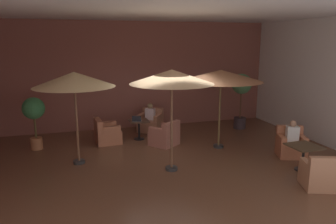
# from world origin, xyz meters

# --- Properties ---
(ground_plane) EXTENTS (10.55, 8.27, 0.02)m
(ground_plane) POSITION_xyz_m (0.00, 0.00, -0.01)
(ground_plane) COLOR brown
(wall_back_brick) EXTENTS (10.55, 0.08, 4.08)m
(wall_back_brick) POSITION_xyz_m (0.00, 4.10, 2.04)
(wall_back_brick) COLOR brown
(wall_back_brick) RESTS_ON ground_plane
(wall_right_plain) EXTENTS (0.08, 8.27, 4.08)m
(wall_right_plain) POSITION_xyz_m (5.23, 0.00, 2.04)
(wall_right_plain) COLOR silver
(wall_right_plain) RESTS_ON ground_plane
(ceiling_slab) EXTENTS (10.55, 8.27, 0.06)m
(ceiling_slab) POSITION_xyz_m (0.00, 0.00, 4.11)
(ceiling_slab) COLOR white
(ceiling_slab) RESTS_ON wall_back_brick
(cafe_table_front_left) EXTENTS (0.65, 0.65, 0.67)m
(cafe_table_front_left) POSITION_xyz_m (-0.46, 2.38, 0.51)
(cafe_table_front_left) COLOR black
(cafe_table_front_left) RESTS_ON ground_plane
(armchair_front_left_north) EXTENTS (0.86, 0.86, 0.83)m
(armchair_front_left_north) POSITION_xyz_m (-1.57, 2.28, 0.31)
(armchair_front_left_north) COLOR #AD6647
(armchair_front_left_north) RESTS_ON ground_plane
(armchair_front_left_east) EXTENTS (1.07, 1.07, 0.81)m
(armchair_front_left_east) POSITION_xyz_m (0.22, 1.49, 0.31)
(armchair_front_left_east) COLOR #AB6756
(armchair_front_left_east) RESTS_ON ground_plane
(armchair_front_left_south) EXTENTS (1.10, 1.10, 0.84)m
(armchair_front_left_south) POSITION_xyz_m (0.18, 3.30, 0.32)
(armchair_front_left_south) COLOR #A96C50
(armchair_front_left_south) RESTS_ON ground_plane
(cafe_table_front_right) EXTENTS (0.78, 0.78, 0.67)m
(cafe_table_front_right) POSITION_xyz_m (3.11, -1.57, 0.53)
(cafe_table_front_right) COLOR black
(cafe_table_front_right) RESTS_ON ground_plane
(armchair_front_right_north) EXTENTS (0.91, 0.91, 0.84)m
(armchair_front_right_north) POSITION_xyz_m (2.75, -2.58, 0.31)
(armchair_front_right_north) COLOR #AA714F
(armchair_front_right_north) RESTS_ON ground_plane
(armchair_front_right_east) EXTENTS (0.97, 0.94, 0.87)m
(armchair_front_right_east) POSITION_xyz_m (3.50, -0.56, 0.32)
(armchair_front_right_east) COLOR #B46644
(armchair_front_right_east) RESTS_ON ground_plane
(patio_umbrella_tall_red) EXTENTS (2.56, 2.56, 2.48)m
(patio_umbrella_tall_red) POSITION_xyz_m (1.80, 0.78, 2.29)
(patio_umbrella_tall_red) COLOR #2D2D2D
(patio_umbrella_tall_red) RESTS_ON ground_plane
(patio_umbrella_center_beige) EXTENTS (2.16, 2.16, 2.54)m
(patio_umbrella_center_beige) POSITION_xyz_m (-2.53, 0.63, 2.33)
(patio_umbrella_center_beige) COLOR #2D2D2D
(patio_umbrella_center_beige) RESTS_ON ground_plane
(patio_umbrella_near_wall) EXTENTS (2.12, 2.12, 2.64)m
(patio_umbrella_near_wall) POSITION_xyz_m (-0.20, -0.57, 2.45)
(patio_umbrella_near_wall) COLOR #2D2D2D
(patio_umbrella_near_wall) RESTS_ON ground_plane
(potted_tree_left_corner) EXTENTS (0.68, 0.68, 1.65)m
(potted_tree_left_corner) POSITION_xyz_m (-3.76, 2.26, 1.16)
(potted_tree_left_corner) COLOR #A9673F
(potted_tree_left_corner) RESTS_ON ground_plane
(potted_tree_mid_left) EXTENTS (0.77, 0.77, 2.13)m
(potted_tree_mid_left) POSITION_xyz_m (3.60, 2.67, 1.49)
(potted_tree_mid_left) COLOR #392C30
(potted_tree_mid_left) RESTS_ON ground_plane
(patron_blue_shirt) EXTENTS (0.41, 0.35, 0.64)m
(patron_blue_shirt) POSITION_xyz_m (3.48, -0.60, 0.72)
(patron_blue_shirt) COLOR silver
(patron_blue_shirt) RESTS_ON ground_plane
(patron_by_window) EXTENTS (0.41, 0.38, 0.63)m
(patron_by_window) POSITION_xyz_m (0.16, 3.27, 0.73)
(patron_by_window) COLOR silver
(patron_by_window) RESTS_ON ground_plane
(iced_drink_cup) EXTENTS (0.08, 0.08, 0.11)m
(iced_drink_cup) POSITION_xyz_m (-0.40, 2.48, 0.73)
(iced_drink_cup) COLOR white
(iced_drink_cup) RESTS_ON cafe_table_front_left
(open_laptop) EXTENTS (0.37, 0.32, 0.20)m
(open_laptop) POSITION_xyz_m (-0.55, 2.27, 0.72)
(open_laptop) COLOR #9EA0A5
(open_laptop) RESTS_ON cafe_table_front_left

